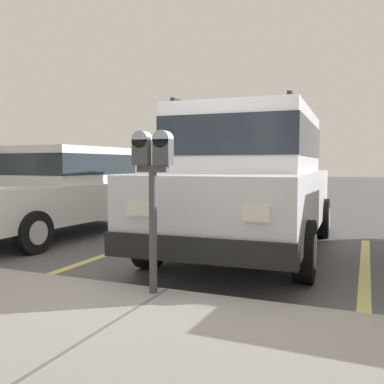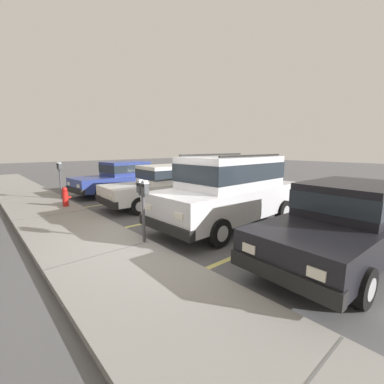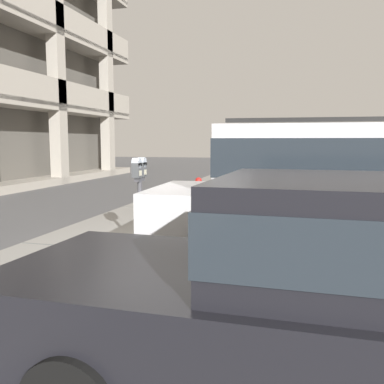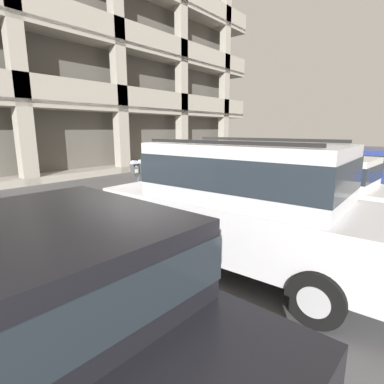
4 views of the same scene
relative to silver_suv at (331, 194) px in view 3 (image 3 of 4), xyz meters
The scene contains 10 objects.
ground_plane 2.63m from the silver_suv, 87.39° to the left, with size 80.00×80.00×0.10m.
sidewalk 3.81m from the silver_suv, 88.32° to the left, with size 40.00×2.20×0.12m.
parking_stall_lines 2.28m from the silver_suv, 29.04° to the left, with size 13.25×4.80×0.01m.
silver_suv is the anchor object (origin of this frame).
red_sedan 3.04m from the silver_suv, behind, with size 1.94×4.53×1.54m.
dark_hatchback 3.46m from the silver_suv, ahead, with size 2.01×4.57×1.54m.
blue_coupe 6.86m from the silver_suv, ahead, with size 2.05×4.59×1.54m.
parking_meter_near 2.73m from the silver_suv, 86.33° to the left, with size 0.35×0.12×1.41m.
parking_meter_far 7.28m from the silver_suv, 22.14° to the left, with size 0.35×0.12×1.52m.
fire_hydrant 6.00m from the silver_suv, 30.35° to the left, with size 0.30×0.30×0.70m.
Camera 3 is at (-5.90, -2.01, 1.76)m, focal length 40.00 mm.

